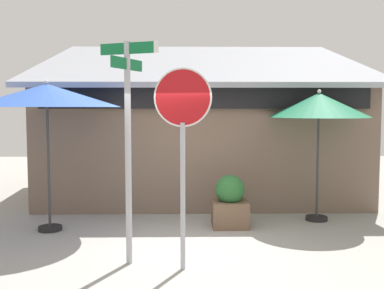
{
  "coord_description": "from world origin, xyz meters",
  "views": [
    {
      "loc": [
        -0.02,
        -7.47,
        2.3
      ],
      "look_at": [
        0.13,
        1.2,
        1.6
      ],
      "focal_mm": 43.1,
      "sensor_mm": 36.0,
      "label": 1
    }
  ],
  "objects_px": {
    "stop_sign": "(183,128)",
    "patio_umbrella_forest_green_center": "(319,106)",
    "patio_umbrella_royal_blue_left": "(47,96)",
    "street_sign_post": "(128,130)",
    "sidewalk_planter": "(230,203)"
  },
  "relations": [
    {
      "from": "street_sign_post",
      "to": "sidewalk_planter",
      "type": "distance_m",
      "value": 3.08
    },
    {
      "from": "street_sign_post",
      "to": "sidewalk_planter",
      "type": "bearing_deg",
      "value": 50.96
    },
    {
      "from": "street_sign_post",
      "to": "patio_umbrella_forest_green_center",
      "type": "relative_size",
      "value": 1.22
    },
    {
      "from": "patio_umbrella_royal_blue_left",
      "to": "patio_umbrella_forest_green_center",
      "type": "xyz_separation_m",
      "value": [
        5.22,
        0.69,
        -0.18
      ]
    },
    {
      "from": "patio_umbrella_royal_blue_left",
      "to": "patio_umbrella_forest_green_center",
      "type": "distance_m",
      "value": 5.27
    },
    {
      "from": "stop_sign",
      "to": "patio_umbrella_forest_green_center",
      "type": "xyz_separation_m",
      "value": [
        2.72,
        2.81,
        0.32
      ]
    },
    {
      "from": "stop_sign",
      "to": "patio_umbrella_royal_blue_left",
      "type": "distance_m",
      "value": 3.31
    },
    {
      "from": "stop_sign",
      "to": "patio_umbrella_royal_blue_left",
      "type": "relative_size",
      "value": 1.02
    },
    {
      "from": "stop_sign",
      "to": "patio_umbrella_forest_green_center",
      "type": "distance_m",
      "value": 3.93
    },
    {
      "from": "stop_sign",
      "to": "patio_umbrella_royal_blue_left",
      "type": "bearing_deg",
      "value": 139.67
    },
    {
      "from": "sidewalk_planter",
      "to": "patio_umbrella_forest_green_center",
      "type": "bearing_deg",
      "value": 14.04
    },
    {
      "from": "street_sign_post",
      "to": "patio_umbrella_royal_blue_left",
      "type": "distance_m",
      "value": 2.58
    },
    {
      "from": "street_sign_post",
      "to": "stop_sign",
      "type": "xyz_separation_m",
      "value": [
        0.79,
        -0.27,
        0.04
      ]
    },
    {
      "from": "stop_sign",
      "to": "sidewalk_planter",
      "type": "relative_size",
      "value": 2.84
    },
    {
      "from": "patio_umbrella_royal_blue_left",
      "to": "patio_umbrella_forest_green_center",
      "type": "height_order",
      "value": "patio_umbrella_royal_blue_left"
    }
  ]
}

